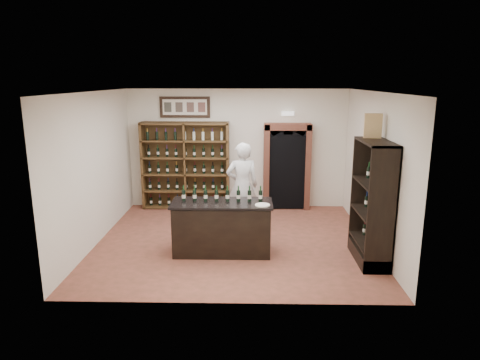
% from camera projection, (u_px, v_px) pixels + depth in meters
% --- Properties ---
extents(floor, '(5.50, 5.50, 0.00)m').
position_uv_depth(floor, '(234.00, 241.00, 8.75)').
color(floor, '#95493B').
rests_on(floor, ground).
extents(ceiling, '(5.50, 5.50, 0.00)m').
position_uv_depth(ceiling, '(233.00, 92.00, 8.06)').
color(ceiling, white).
rests_on(ceiling, wall_back).
extents(wall_back, '(5.50, 0.04, 3.00)m').
position_uv_depth(wall_back, '(237.00, 149.00, 10.84)').
color(wall_back, silver).
rests_on(wall_back, ground).
extents(wall_left, '(0.04, 5.00, 3.00)m').
position_uv_depth(wall_left, '(95.00, 169.00, 8.47)').
color(wall_left, silver).
rests_on(wall_left, ground).
extents(wall_right, '(0.04, 5.00, 3.00)m').
position_uv_depth(wall_right, '(374.00, 170.00, 8.35)').
color(wall_right, silver).
rests_on(wall_right, ground).
extents(wine_shelf, '(2.20, 0.38, 2.20)m').
position_uv_depth(wine_shelf, '(186.00, 165.00, 10.80)').
color(wine_shelf, '#52381C').
rests_on(wine_shelf, ground).
extents(framed_picture, '(1.25, 0.04, 0.52)m').
position_uv_depth(framed_picture, '(185.00, 107.00, 10.60)').
color(framed_picture, black).
rests_on(framed_picture, wall_back).
extents(arched_doorway, '(1.17, 0.35, 2.17)m').
position_uv_depth(arched_doorway, '(287.00, 164.00, 10.73)').
color(arched_doorway, black).
rests_on(arched_doorway, ground).
extents(emergency_light, '(0.30, 0.10, 0.10)m').
position_uv_depth(emergency_light, '(288.00, 114.00, 10.53)').
color(emergency_light, white).
rests_on(emergency_light, wall_back).
extents(tasting_counter, '(1.88, 0.78, 1.00)m').
position_uv_depth(tasting_counter, '(222.00, 228.00, 8.06)').
color(tasting_counter, black).
rests_on(tasting_counter, ground).
extents(counter_bottle_0, '(0.07, 0.07, 0.30)m').
position_uv_depth(counter_bottle_0, '(184.00, 195.00, 8.00)').
color(counter_bottle_0, black).
rests_on(counter_bottle_0, tasting_counter).
extents(counter_bottle_1, '(0.07, 0.07, 0.30)m').
position_uv_depth(counter_bottle_1, '(195.00, 195.00, 8.00)').
color(counter_bottle_1, black).
rests_on(counter_bottle_1, tasting_counter).
extents(counter_bottle_2, '(0.07, 0.07, 0.30)m').
position_uv_depth(counter_bottle_2, '(206.00, 196.00, 7.99)').
color(counter_bottle_2, black).
rests_on(counter_bottle_2, tasting_counter).
extents(counter_bottle_3, '(0.07, 0.07, 0.30)m').
position_uv_depth(counter_bottle_3, '(216.00, 196.00, 7.99)').
color(counter_bottle_3, black).
rests_on(counter_bottle_3, tasting_counter).
extents(counter_bottle_4, '(0.07, 0.07, 0.30)m').
position_uv_depth(counter_bottle_4, '(227.00, 196.00, 7.98)').
color(counter_bottle_4, black).
rests_on(counter_bottle_4, tasting_counter).
extents(counter_bottle_5, '(0.07, 0.07, 0.30)m').
position_uv_depth(counter_bottle_5, '(238.00, 196.00, 7.98)').
color(counter_bottle_5, black).
rests_on(counter_bottle_5, tasting_counter).
extents(counter_bottle_6, '(0.07, 0.07, 0.30)m').
position_uv_depth(counter_bottle_6, '(249.00, 196.00, 7.97)').
color(counter_bottle_6, black).
rests_on(counter_bottle_6, tasting_counter).
extents(counter_bottle_7, '(0.07, 0.07, 0.30)m').
position_uv_depth(counter_bottle_7, '(260.00, 196.00, 7.97)').
color(counter_bottle_7, black).
rests_on(counter_bottle_7, tasting_counter).
extents(side_cabinet, '(0.48, 1.20, 2.20)m').
position_uv_depth(side_cabinet, '(373.00, 221.00, 7.65)').
color(side_cabinet, black).
rests_on(side_cabinet, ground).
extents(shopkeeper, '(0.76, 0.56, 1.92)m').
position_uv_depth(shopkeeper, '(242.00, 186.00, 9.31)').
color(shopkeeper, silver).
rests_on(shopkeeper, ground).
extents(plate, '(0.27, 0.27, 0.02)m').
position_uv_depth(plate, '(262.00, 205.00, 7.72)').
color(plate, silver).
rests_on(plate, tasting_counter).
extents(wine_crate, '(0.33, 0.18, 0.44)m').
position_uv_depth(wine_crate, '(373.00, 126.00, 7.63)').
color(wine_crate, tan).
rests_on(wine_crate, side_cabinet).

